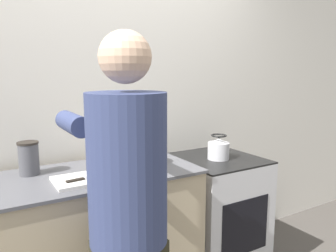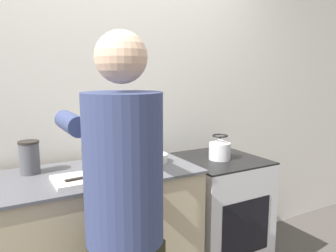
# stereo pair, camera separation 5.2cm
# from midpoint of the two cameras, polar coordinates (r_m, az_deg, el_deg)

# --- Properties ---
(wall_back) EXTENTS (8.00, 0.05, 2.60)m
(wall_back) POSITION_cam_midpoint_polar(r_m,az_deg,el_deg) (2.36, -11.14, 3.86)
(wall_back) COLOR silver
(wall_back) RESTS_ON ground_plane
(counter) EXTENTS (1.36, 0.62, 0.94)m
(counter) POSITION_cam_midpoint_polar(r_m,az_deg,el_deg) (2.15, -15.00, -20.16)
(counter) COLOR #C6B28E
(counter) RESTS_ON ground_plane
(oven) EXTENTS (0.58, 0.63, 0.90)m
(oven) POSITION_cam_midpoint_polar(r_m,az_deg,el_deg) (2.59, 7.70, -15.14)
(oven) COLOR silver
(oven) RESTS_ON ground_plane
(person) EXTENTS (0.38, 0.62, 1.69)m
(person) POSITION_cam_midpoint_polar(r_m,az_deg,el_deg) (1.50, -8.15, -14.45)
(person) COLOR #2D2B1C
(person) RESTS_ON ground_plane
(cutting_board) EXTENTS (0.39, 0.23, 0.02)m
(cutting_board) POSITION_cam_midpoint_polar(r_m,az_deg,el_deg) (1.86, -14.06, -8.79)
(cutting_board) COLOR silver
(cutting_board) RESTS_ON counter
(knife) EXTENTS (0.25, 0.06, 0.01)m
(knife) POSITION_cam_midpoint_polar(r_m,az_deg,el_deg) (1.83, -14.56, -8.71)
(knife) COLOR silver
(knife) RESTS_ON cutting_board
(kettle) EXTENTS (0.16, 0.16, 0.18)m
(kettle) POSITION_cam_midpoint_polar(r_m,az_deg,el_deg) (2.39, 8.16, -3.95)
(kettle) COLOR silver
(kettle) RESTS_ON oven
(bowl_prep) EXTENTS (0.18, 0.18, 0.06)m
(bowl_prep) POSITION_cam_midpoint_polar(r_m,az_deg,el_deg) (2.17, -10.37, -5.49)
(bowl_prep) COLOR #C6B789
(bowl_prep) RESTS_ON counter
(bowl_mixing) EXTENTS (0.17, 0.17, 0.06)m
(bowl_mixing) POSITION_cam_midpoint_polar(r_m,az_deg,el_deg) (2.13, -3.11, -5.62)
(bowl_mixing) COLOR silver
(bowl_mixing) RESTS_ON counter
(canister_jar) EXTENTS (0.12, 0.12, 0.19)m
(canister_jar) POSITION_cam_midpoint_polar(r_m,az_deg,el_deg) (2.04, -23.77, -5.16)
(canister_jar) COLOR #4C4C51
(canister_jar) RESTS_ON counter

